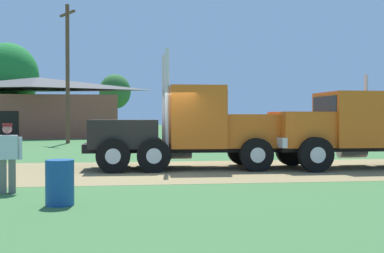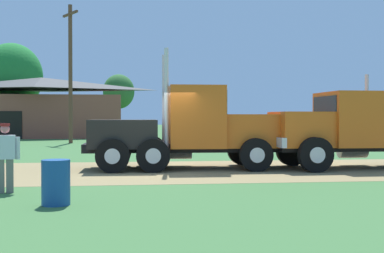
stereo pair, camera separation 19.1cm
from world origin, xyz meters
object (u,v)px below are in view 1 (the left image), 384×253
at_px(truck_foreground_white, 189,130).
at_px(shed_building, 38,109).
at_px(utility_pole_far, 68,70).
at_px(steel_barrel, 60,183).
at_px(visitor_walking_mid, 7,155).

distance_m(truck_foreground_white, shed_building, 28.62).
xyz_separation_m(truck_foreground_white, utility_pole_far, (-5.86, 17.58, 3.54)).
height_order(steel_barrel, shed_building, shed_building).
distance_m(shed_building, utility_pole_far, 10.35).
bearing_deg(truck_foreground_white, shed_building, 108.98).
height_order(truck_foreground_white, shed_building, shed_building).
height_order(shed_building, utility_pole_far, utility_pole_far).
distance_m(visitor_walking_mid, shed_building, 32.40).
distance_m(visitor_walking_mid, utility_pole_far, 22.95).
relative_size(visitor_walking_mid, shed_building, 0.11).
bearing_deg(steel_barrel, utility_pole_far, 95.70).
bearing_deg(truck_foreground_white, visitor_walking_mid, -133.86).
relative_size(visitor_walking_mid, utility_pole_far, 0.17).
bearing_deg(steel_barrel, truck_foreground_white, 63.28).
relative_size(steel_barrel, shed_building, 0.06).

